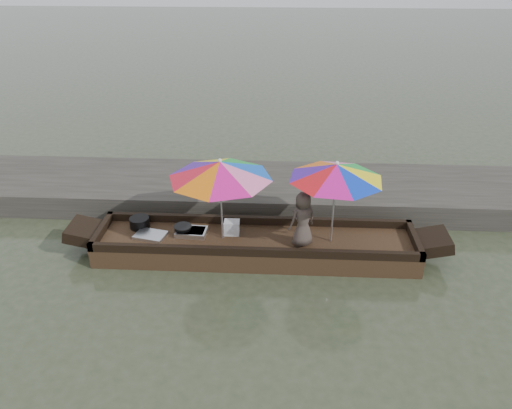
# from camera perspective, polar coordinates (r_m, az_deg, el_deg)

# --- Properties ---
(water) EXTENTS (80.00, 80.00, 0.00)m
(water) POSITION_cam_1_polar(r_m,az_deg,el_deg) (9.26, -0.03, -5.77)
(water) COLOR #313925
(water) RESTS_ON ground
(dock) EXTENTS (22.00, 2.20, 0.50)m
(dock) POSITION_cam_1_polar(r_m,az_deg,el_deg) (11.05, 0.61, 1.62)
(dock) COLOR #2D2B26
(dock) RESTS_ON ground
(boat_hull) EXTENTS (5.79, 1.20, 0.35)m
(boat_hull) POSITION_cam_1_polar(r_m,az_deg,el_deg) (9.17, -0.03, -4.86)
(boat_hull) COLOR black
(boat_hull) RESTS_ON water
(cooking_pot) EXTENTS (0.37, 0.37, 0.20)m
(cooking_pot) POSITION_cam_1_polar(r_m,az_deg,el_deg) (9.64, -13.17, -2.02)
(cooking_pot) COLOR black
(cooking_pot) RESTS_ON boat_hull
(tray_crayfish) EXTENTS (0.57, 0.41, 0.09)m
(tray_crayfish) POSITION_cam_1_polar(r_m,az_deg,el_deg) (9.26, -7.38, -3.14)
(tray_crayfish) COLOR silver
(tray_crayfish) RESTS_ON boat_hull
(tray_scallop) EXTENTS (0.62, 0.50, 0.06)m
(tray_scallop) POSITION_cam_1_polar(r_m,az_deg,el_deg) (9.32, -11.97, -3.47)
(tray_scallop) COLOR silver
(tray_scallop) RESTS_ON boat_hull
(charcoal_grill) EXTENTS (0.31, 0.31, 0.15)m
(charcoal_grill) POSITION_cam_1_polar(r_m,az_deg,el_deg) (9.30, -8.34, -2.88)
(charcoal_grill) COLOR black
(charcoal_grill) RESTS_ON boat_hull
(supply_bag) EXTENTS (0.28, 0.22, 0.26)m
(supply_bag) POSITION_cam_1_polar(r_m,az_deg,el_deg) (9.17, -2.77, -2.63)
(supply_bag) COLOR silver
(supply_bag) RESTS_ON boat_hull
(vendor) EXTENTS (0.60, 0.54, 1.02)m
(vendor) POSITION_cam_1_polar(r_m,az_deg,el_deg) (8.69, 5.35, -1.69)
(vendor) COLOR #463B34
(vendor) RESTS_ON boat_hull
(umbrella_bow) EXTENTS (1.95, 1.95, 1.55)m
(umbrella_bow) POSITION_cam_1_polar(r_m,az_deg,el_deg) (8.74, -3.99, 0.52)
(umbrella_bow) COLOR blue
(umbrella_bow) RESTS_ON boat_hull
(umbrella_stern) EXTENTS (2.00, 2.00, 1.55)m
(umbrella_stern) POSITION_cam_1_polar(r_m,az_deg,el_deg) (8.73, 8.89, 0.19)
(umbrella_stern) COLOR green
(umbrella_stern) RESTS_ON boat_hull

